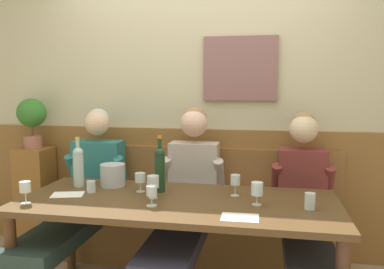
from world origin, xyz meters
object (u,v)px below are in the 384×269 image
water_tumbler_right (91,187)px  wine_bottle_clear_water (160,168)px  person_center_left_seat (80,197)px  dining_table (177,211)px  wine_glass_center_front (25,188)px  wine_glass_by_bottle (257,189)px  wall_bench (196,229)px  wine_glass_left_end (153,183)px  water_tumbler_center (310,201)px  person_center_right_seat (185,200)px  potted_plant (32,117)px  wine_bottle_green_tall (78,165)px  wine_glass_right_end (140,178)px  wine_glass_mid_right (152,192)px  wine_glass_center_rear (235,181)px  person_left_seat (305,207)px  ice_bucket (113,175)px

water_tumbler_right → wine_bottle_clear_water: bearing=14.0°
person_center_left_seat → wine_bottle_clear_water: person_center_left_seat is taller
dining_table → wine_glass_center_front: bearing=-163.9°
wine_glass_by_bottle → wall_bench: bearing=125.6°
dining_table → wine_glass_by_bottle: wine_glass_by_bottle is taller
wine_glass_left_end → wine_glass_by_bottle: size_ratio=1.04×
dining_table → water_tumbler_center: 0.84m
person_center_right_seat → potted_plant: size_ratio=2.92×
wine_bottle_green_tall → wine_glass_by_bottle: 1.31m
dining_table → wine_bottle_green_tall: 0.84m
water_tumbler_right → wine_glass_right_end: bearing=14.4°
person_center_right_seat → wine_glass_mid_right: (-0.11, -0.49, 0.19)m
person_center_right_seat → wine_glass_by_bottle: bearing=-33.3°
person_center_left_seat → wine_glass_center_rear: bearing=-7.5°
dining_table → water_tumbler_right: bearing=175.2°
water_tumbler_right → person_center_left_seat: bearing=129.9°
wine_glass_center_rear → wine_glass_right_end: wine_glass_center_rear is taller
wine_bottle_clear_water → water_tumbler_center: wine_bottle_clear_water is taller
person_left_seat → wine_glass_mid_right: bearing=-152.6°
dining_table → wine_bottle_clear_water: bearing=134.1°
dining_table → ice_bucket: bearing=155.4°
dining_table → person_center_right_seat: bearing=92.4°
wine_glass_mid_right → wine_glass_left_end: wine_glass_left_end is taller
wine_glass_center_front → potted_plant: bearing=119.8°
dining_table → wine_glass_center_rear: wine_glass_center_rear is taller
wine_bottle_green_tall → wine_glass_center_rear: (1.15, -0.04, -0.05)m
wine_bottle_clear_water → dining_table: bearing=-45.9°
wine_bottle_clear_water → person_left_seat: bearing=9.4°
water_tumbler_center → potted_plant: potted_plant is taller
potted_plant → person_left_seat: bearing=-9.7°
person_center_right_seat → wine_bottle_clear_water: size_ratio=3.31×
water_tumbler_right → wine_glass_center_front: bearing=-132.6°
potted_plant → wine_glass_mid_right: bearing=-33.3°
wine_glass_left_end → water_tumbler_center: wine_glass_left_end is taller
water_tumbler_right → potted_plant: bearing=141.9°
wine_glass_center_front → wine_glass_left_end: (0.75, 0.27, 0.00)m
wall_bench → water_tumbler_right: bearing=-134.2°
wine_glass_mid_right → wine_glass_by_bottle: (0.63, 0.14, 0.01)m
wine_glass_mid_right → water_tumbler_center: wine_glass_mid_right is taller
ice_bucket → wine_glass_center_front: bearing=-125.9°
wine_glass_center_rear → water_tumbler_center: size_ratio=1.46×
water_tumbler_center → person_center_right_seat: bearing=156.2°
wine_glass_center_front → wine_glass_by_bottle: wine_glass_by_bottle is taller
person_left_seat → potted_plant: potted_plant is taller
wine_glass_left_end → wine_glass_by_bottle: bearing=-2.1°
wine_bottle_clear_water → water_tumbler_right: size_ratio=4.83×
ice_bucket → wine_bottle_clear_water: (0.38, -0.08, 0.09)m
wine_bottle_clear_water → wine_bottle_green_tall: bearing=177.6°
wine_glass_center_rear → wine_glass_center_front: 1.34m
wine_bottle_clear_water → wine_glass_mid_right: (0.04, -0.33, -0.08)m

